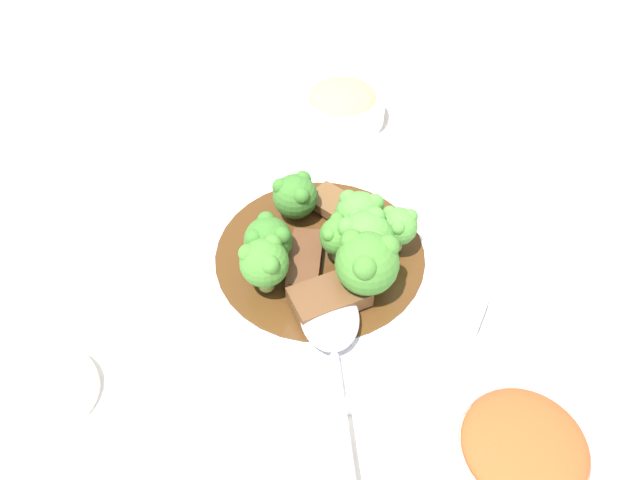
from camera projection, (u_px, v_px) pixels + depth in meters
name	position (u px, v px, depth m)	size (l,w,h in m)	color
ground_plane	(320.00, 264.00, 0.60)	(4.00, 4.00, 0.00)	silver
main_plate	(320.00, 257.00, 0.59)	(0.32, 0.32, 0.02)	white
beef_strip_0	(307.00, 260.00, 0.57)	(0.06, 0.07, 0.01)	#56331E
beef_strip_1	(336.00, 205.00, 0.62)	(0.06, 0.04, 0.01)	brown
beef_strip_2	(329.00, 297.00, 0.54)	(0.06, 0.08, 0.02)	brown
broccoli_floret_0	(359.00, 215.00, 0.58)	(0.05, 0.05, 0.05)	#7FA84C
broccoli_floret_1	(295.00, 195.00, 0.60)	(0.04, 0.04, 0.05)	#7FA84C
broccoli_floret_2	(268.00, 240.00, 0.56)	(0.04, 0.04, 0.05)	#8EB756
broccoli_floret_3	(398.00, 226.00, 0.56)	(0.04, 0.04, 0.05)	#7FA84C
broccoli_floret_4	(264.00, 262.00, 0.53)	(0.04, 0.04, 0.05)	#8EB756
broccoli_floret_5	(339.00, 236.00, 0.56)	(0.04, 0.04, 0.05)	#8EB756
broccoli_floret_6	(367.00, 262.00, 0.53)	(0.06, 0.06, 0.06)	#7FA84C
broccoli_floret_7	(365.00, 238.00, 0.55)	(0.05, 0.05, 0.06)	#8EB756
serving_spoon	(332.00, 334.00, 0.51)	(0.20, 0.19, 0.01)	silver
side_bowl_kimchi	(520.00, 453.00, 0.45)	(0.11, 0.11, 0.05)	white
side_bowl_appetizer	(342.00, 105.00, 0.73)	(0.10, 0.10, 0.04)	white
sauce_dish	(50.00, 390.00, 0.50)	(0.08, 0.08, 0.01)	white
paper_napkin	(73.00, 238.00, 0.62)	(0.15, 0.13, 0.01)	silver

